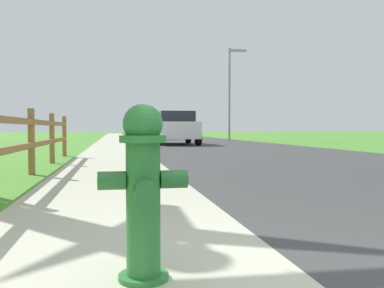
% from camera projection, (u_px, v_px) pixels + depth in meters
% --- Properties ---
extents(ground_plane, '(120.00, 120.00, 0.00)m').
position_uv_depth(ground_plane, '(130.00, 140.00, 26.10)').
color(ground_plane, '#4B8B2F').
extents(road_asphalt, '(7.00, 66.00, 0.01)m').
position_uv_depth(road_asphalt, '(179.00, 139.00, 28.72)').
color(road_asphalt, '#3A3A3A').
rests_on(road_asphalt, ground).
extents(curb_concrete, '(6.00, 66.00, 0.01)m').
position_uv_depth(curb_concrete, '(84.00, 140.00, 27.51)').
color(curb_concrete, '#B4B59B').
rests_on(curb_concrete, ground).
extents(grass_verge, '(5.00, 66.00, 0.00)m').
position_uv_depth(grass_verge, '(61.00, 140.00, 27.23)').
color(grass_verge, '#4B8B2F').
rests_on(grass_verge, ground).
extents(fire_hydrant, '(0.44, 0.38, 0.89)m').
position_uv_depth(fire_hydrant, '(143.00, 188.00, 2.02)').
color(fire_hydrant, '#287233').
rests_on(fire_hydrant, ground).
extents(rail_fence, '(0.11, 11.17, 1.09)m').
position_uv_depth(rail_fence, '(15.00, 138.00, 5.52)').
color(rail_fence, olive).
rests_on(rail_fence, ground).
extents(parked_suv_white, '(2.03, 4.32, 1.55)m').
position_uv_depth(parked_suv_white, '(175.00, 128.00, 19.42)').
color(parked_suv_white, white).
rests_on(parked_suv_white, ground).
extents(parked_car_silver, '(2.18, 4.80, 1.57)m').
position_uv_depth(parked_car_silver, '(152.00, 128.00, 30.10)').
color(parked_car_silver, '#B7BABF').
rests_on(parked_car_silver, ground).
extents(street_lamp, '(1.17, 0.20, 5.88)m').
position_uv_depth(street_lamp, '(231.00, 85.00, 25.92)').
color(street_lamp, gray).
rests_on(street_lamp, ground).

